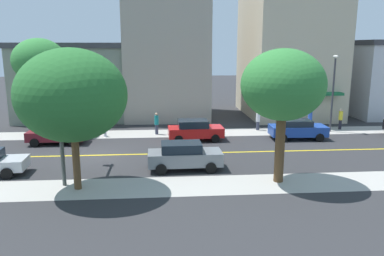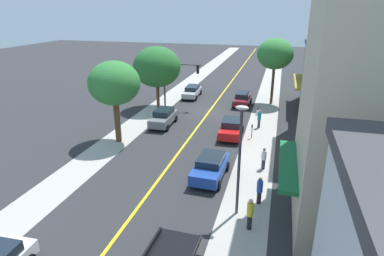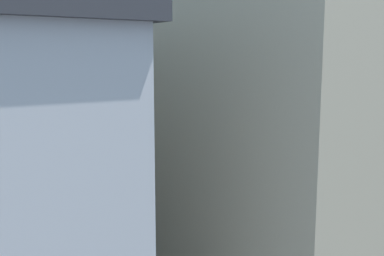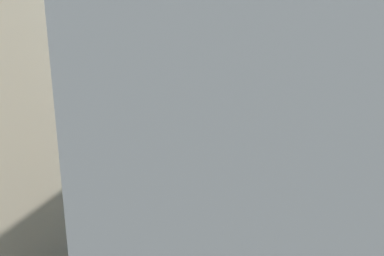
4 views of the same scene
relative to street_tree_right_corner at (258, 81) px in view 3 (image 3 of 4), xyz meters
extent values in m
plane|color=#2D2D30|center=(-6.10, -0.04, -4.81)|extent=(140.00, 140.00, 0.00)
cube|color=#ADA8A0|center=(-12.24, -0.04, -4.80)|extent=(2.89, 126.00, 0.01)
cube|color=#ADA8A0|center=(0.05, -0.04, -4.80)|extent=(2.89, 126.00, 0.01)
cube|color=yellow|center=(-6.10, -0.04, -4.80)|extent=(0.20, 126.00, 0.00)
cube|color=beige|center=(-20.52, 17.51, 2.76)|extent=(11.22, 8.50, 15.12)
cube|color=#196638|center=(-14.42, 17.51, -1.89)|extent=(0.97, 6.46, 0.24)
cylinder|color=brown|center=(0.00, 0.00, -3.40)|extent=(0.37, 0.37, 2.80)
ellipsoid|color=#286B2D|center=(0.00, 0.00, 0.01)|extent=(5.37, 5.37, 4.56)
cylinder|color=brown|center=(-0.25, 10.55, -3.01)|extent=(0.51, 0.51, 3.59)
ellipsoid|color=#337F38|center=(-0.25, 10.55, 0.41)|extent=(4.33, 4.33, 3.68)
cylinder|color=silver|center=(-11.48, -0.27, -4.51)|extent=(0.24, 0.24, 0.60)
sphere|color=#232328|center=(-11.48, -0.27, -4.14)|extent=(0.22, 0.22, 0.22)
cylinder|color=#232328|center=(-11.65, -0.27, -4.48)|extent=(0.10, 0.10, 0.10)
cylinder|color=#232328|center=(-11.31, -0.27, -4.48)|extent=(0.10, 0.10, 0.10)
cylinder|color=#4C4C51|center=(-11.52, 6.80, -4.29)|extent=(0.07, 0.07, 1.03)
cube|color=#2D2D33|center=(-11.52, 6.80, -3.65)|extent=(0.12, 0.18, 0.26)
cylinder|color=#474C47|center=(-0.56, -0.81, -2.02)|extent=(0.20, 0.20, 5.57)
cylinder|color=#474C47|center=(-2.76, -0.81, 0.27)|extent=(4.41, 0.14, 0.14)
cube|color=black|center=(-4.57, -0.81, -0.23)|extent=(0.26, 0.32, 0.90)
sphere|color=red|center=(-4.57, -0.81, 0.07)|extent=(0.20, 0.20, 0.20)
sphere|color=yellow|center=(-4.57, -0.81, -0.23)|extent=(0.20, 0.20, 0.20)
sphere|color=green|center=(-4.57, -0.81, -0.53)|extent=(0.20, 0.20, 0.20)
cylinder|color=#38383D|center=(-11.82, 18.66, -1.72)|extent=(0.16, 0.16, 6.18)
ellipsoid|color=silver|center=(-11.82, 18.66, 1.52)|extent=(0.70, 0.36, 0.24)
cube|color=red|center=(-9.68, 6.91, -4.12)|extent=(2.03, 4.29, 0.73)
cube|color=#19232D|center=(-9.67, 6.70, -3.48)|extent=(1.73, 2.34, 0.55)
cylinder|color=black|center=(-10.66, 8.26, -4.49)|extent=(0.25, 0.65, 0.64)
cylinder|color=black|center=(-8.81, 8.34, -4.49)|extent=(0.25, 0.65, 0.64)
cylinder|color=black|center=(-10.55, 5.48, -4.49)|extent=(0.25, 0.65, 0.64)
cylinder|color=black|center=(-8.69, 5.56, -4.49)|extent=(0.25, 0.65, 0.64)
cube|color=maroon|center=(-9.41, -3.51, -4.14)|extent=(1.80, 4.17, 0.69)
cube|color=#19232D|center=(-9.41, -3.71, -3.53)|extent=(1.56, 2.26, 0.54)
cylinder|color=black|center=(-10.26, -2.13, -4.49)|extent=(0.23, 0.64, 0.64)
cylinder|color=black|center=(-8.52, -2.15, -4.49)|extent=(0.23, 0.64, 0.64)
cylinder|color=black|center=(-8.56, -4.89, -4.49)|extent=(0.23, 0.64, 0.64)
cube|color=#1E429E|center=(-9.45, 14.94, -4.11)|extent=(2.02, 4.38, 0.76)
cube|color=#19232D|center=(-9.46, 14.73, -3.49)|extent=(1.72, 2.39, 0.47)
cylinder|color=black|center=(-10.34, 16.40, -4.49)|extent=(0.24, 0.65, 0.64)
cylinder|color=black|center=(-8.47, 16.34, -4.49)|extent=(0.24, 0.65, 0.64)
cylinder|color=black|center=(-10.44, 13.55, -4.49)|extent=(0.24, 0.65, 0.64)
cylinder|color=black|center=(-8.57, 13.49, -4.49)|extent=(0.24, 0.65, 0.64)
cube|color=slate|center=(-2.67, 5.66, -4.10)|extent=(1.82, 4.35, 0.78)
cube|color=#19232D|center=(-2.67, 5.44, -3.44)|extent=(1.57, 2.36, 0.54)
cylinder|color=black|center=(-3.57, 7.07, -4.49)|extent=(0.23, 0.64, 0.64)
cylinder|color=black|center=(-1.84, 7.10, -4.49)|extent=(0.23, 0.64, 0.64)
cylinder|color=black|center=(-3.51, 4.21, -4.49)|extent=(0.23, 0.64, 0.64)
cylinder|color=black|center=(-1.78, 4.25, -4.49)|extent=(0.23, 0.64, 0.64)
cube|color=#B7BABF|center=(-2.54, -5.80, -4.18)|extent=(1.93, 4.86, 0.62)
cube|color=#19232D|center=(-2.53, -6.04, -3.62)|extent=(1.62, 2.65, 0.50)
cylinder|color=black|center=(-3.46, -4.27, -4.49)|extent=(0.25, 0.65, 0.64)
cylinder|color=black|center=(-1.76, -4.19, -4.49)|extent=(0.25, 0.65, 0.64)
cylinder|color=black|center=(-3.31, -7.42, -4.49)|extent=(0.25, 0.65, 0.64)
cylinder|color=black|center=(-1.61, -7.34, -4.49)|extent=(0.25, 0.65, 0.64)
cylinder|color=black|center=(-12.97, 17.31, -4.41)|extent=(0.27, 0.27, 0.80)
cylinder|color=#284CB2|center=(-12.97, 17.31, -3.65)|extent=(0.36, 0.36, 0.73)
sphere|color=brown|center=(-12.97, 17.31, -3.17)|extent=(0.22, 0.22, 0.22)
cylinder|color=black|center=(-12.67, 19.94, -4.39)|extent=(0.26, 0.26, 0.84)
cylinder|color=yellow|center=(-12.67, 19.94, -3.59)|extent=(0.35, 0.35, 0.76)
sphere|color=beige|center=(-12.67, 19.94, -3.09)|extent=(0.24, 0.24, 0.24)
cylinder|color=#33384C|center=(-11.94, 3.88, -4.39)|extent=(0.26, 0.26, 0.83)
cylinder|color=teal|center=(-11.94, 3.88, -3.60)|extent=(0.34, 0.34, 0.75)
sphere|color=tan|center=(-11.94, 3.88, -3.11)|extent=(0.23, 0.23, 0.23)
cylinder|color=#33384C|center=(-12.93, 12.64, -4.43)|extent=(0.27, 0.27, 0.75)
cylinder|color=silver|center=(-12.93, 12.64, -3.71)|extent=(0.36, 0.36, 0.69)
sphere|color=brown|center=(-12.93, 12.64, -3.26)|extent=(0.21, 0.21, 0.21)
camera|label=1|loc=(18.60, 4.38, 2.32)|focal=35.24mm
camera|label=2|loc=(-13.56, 34.93, 6.37)|focal=30.84mm
camera|label=3|loc=(-30.19, 26.35, 2.10)|focal=43.93mm
camera|label=4|loc=(-28.40, 6.76, 3.36)|focal=33.05mm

